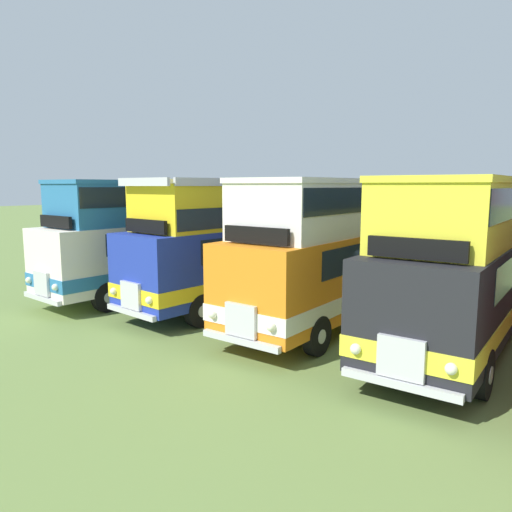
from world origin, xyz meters
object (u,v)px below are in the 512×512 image
bus_first_in_row (170,230)px  bus_second_in_row (247,239)px  bus_fourth_in_row (468,254)px  bus_third_in_row (338,244)px

bus_first_in_row → bus_second_in_row: size_ratio=1.07×
bus_first_in_row → bus_fourth_in_row: 11.54m
bus_second_in_row → bus_third_in_row: 3.84m
bus_third_in_row → bus_fourth_in_row: bearing=2.5°
bus_second_in_row → bus_fourth_in_row: size_ratio=0.98×
bus_first_in_row → bus_fourth_in_row: bearing=2.2°
bus_second_in_row → bus_fourth_in_row: bus_second_in_row is taller
bus_first_in_row → bus_fourth_in_row: size_ratio=1.05×
bus_second_in_row → bus_fourth_in_row: (7.68, 0.08, 0.11)m
bus_third_in_row → bus_fourth_in_row: 3.85m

